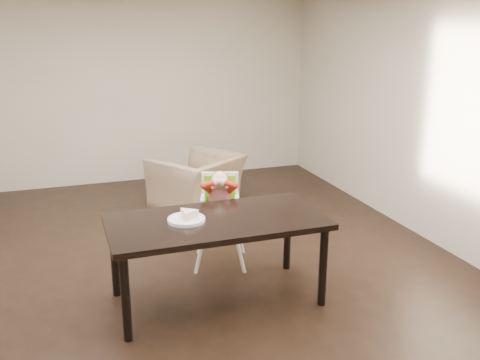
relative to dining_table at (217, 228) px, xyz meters
name	(u,v)px	position (x,y,z in m)	size (l,w,h in m)	color
ground	(162,284)	(-0.40, 0.43, -0.67)	(7.00, 7.00, 0.00)	black
room_walls	(153,81)	(-0.40, 0.43, 1.18)	(6.02, 7.02, 2.71)	beige
dining_table	(217,228)	(0.00, 0.00, 0.00)	(1.80, 0.90, 0.75)	black
high_chair	(220,198)	(0.25, 0.72, 0.00)	(0.50, 0.50, 0.95)	white
plate	(187,217)	(-0.24, 0.03, 0.11)	(0.33, 0.33, 0.09)	white
armchair	(197,173)	(0.46, 2.44, -0.22)	(1.04, 0.67, 0.91)	#9A7E62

